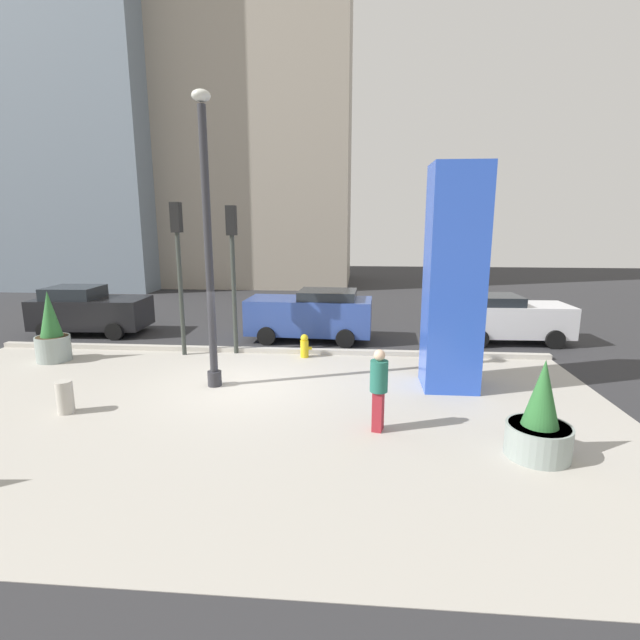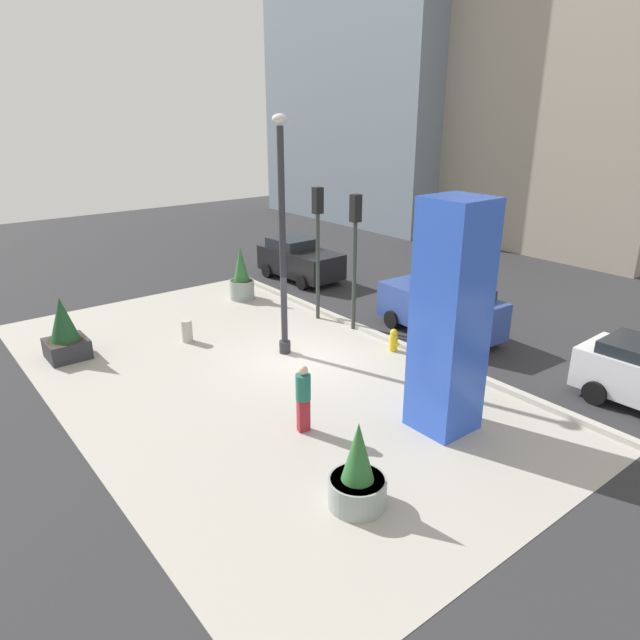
# 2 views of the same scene
# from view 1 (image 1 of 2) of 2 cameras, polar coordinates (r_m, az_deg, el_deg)

# --- Properties ---
(ground_plane) EXTENTS (60.00, 60.00, 0.00)m
(ground_plane) POSITION_cam_1_polar(r_m,az_deg,el_deg) (16.34, -6.00, -3.12)
(ground_plane) COLOR #2D2D30
(plaza_pavement) EXTENTS (18.00, 10.00, 0.02)m
(plaza_pavement) POSITION_cam_1_polar(r_m,az_deg,el_deg) (10.82, -11.99, -11.29)
(plaza_pavement) COLOR #ADA89E
(plaza_pavement) RESTS_ON ground_plane
(curb_strip) EXTENTS (18.00, 0.24, 0.16)m
(curb_strip) POSITION_cam_1_polar(r_m,az_deg,el_deg) (15.49, -6.61, -3.67)
(curb_strip) COLOR #B7B2A8
(curb_strip) RESTS_ON ground_plane
(lamp_post) EXTENTS (0.44, 0.44, 7.19)m
(lamp_post) POSITION_cam_1_polar(r_m,az_deg,el_deg) (11.99, -13.37, 8.21)
(lamp_post) COLOR #2D2D33
(lamp_post) RESTS_ON ground_plane
(art_pillar_blue) EXTENTS (1.35, 1.35, 5.57)m
(art_pillar_blue) POSITION_cam_1_polar(r_m,az_deg,el_deg) (12.15, 15.90, 4.68)
(art_pillar_blue) COLOR blue
(art_pillar_blue) RESTS_ON ground_plane
(potted_plant_curbside) EXTENTS (0.99, 0.99, 2.17)m
(potted_plant_curbside) POSITION_cam_1_polar(r_m,az_deg,el_deg) (16.47, -29.75, -1.50)
(potted_plant_curbside) COLOR gray
(potted_plant_curbside) RESTS_ON ground_plane
(potted_plant_by_pillar) EXTENTS (1.15, 1.15, 1.84)m
(potted_plant_by_pillar) POSITION_cam_1_polar(r_m,az_deg,el_deg) (9.53, 25.09, -11.18)
(potted_plant_by_pillar) COLOR gray
(potted_plant_by_pillar) RESTS_ON ground_plane
(fire_hydrant) EXTENTS (0.36, 0.26, 0.75)m
(fire_hydrant) POSITION_cam_1_polar(r_m,az_deg,el_deg) (14.80, -1.88, -3.18)
(fire_hydrant) COLOR gold
(fire_hydrant) RESTS_ON ground_plane
(concrete_bollard) EXTENTS (0.36, 0.36, 0.75)m
(concrete_bollard) POSITION_cam_1_polar(r_m,az_deg,el_deg) (12.02, -28.52, -8.23)
(concrete_bollard) COLOR #B2ADA3
(concrete_bollard) RESTS_ON ground_plane
(traffic_light_corner) EXTENTS (0.28, 0.42, 4.78)m
(traffic_light_corner) POSITION_cam_1_polar(r_m,az_deg,el_deg) (15.26, -16.78, 7.65)
(traffic_light_corner) COLOR #333833
(traffic_light_corner) RESTS_ON ground_plane
(traffic_light_far_side) EXTENTS (0.28, 0.42, 4.69)m
(traffic_light_far_side) POSITION_cam_1_polar(r_m,az_deg,el_deg) (15.06, -10.54, 7.62)
(traffic_light_far_side) COLOR #333833
(traffic_light_far_side) RESTS_ON ground_plane
(car_passing_lane) EXTENTS (4.49, 2.19, 1.82)m
(car_passing_lane) POSITION_cam_1_polar(r_m,az_deg,el_deg) (16.86, -1.10, 0.69)
(car_passing_lane) COLOR #2D4793
(car_passing_lane) RESTS_ON ground_plane
(car_curb_west) EXTENTS (4.17, 2.23, 1.81)m
(car_curb_west) POSITION_cam_1_polar(r_m,az_deg,el_deg) (19.84, -26.15, 1.05)
(car_curb_west) COLOR black
(car_curb_west) RESTS_ON ground_plane
(car_far_lane) EXTENTS (4.13, 2.11, 1.67)m
(car_far_lane) POSITION_cam_1_polar(r_m,az_deg,el_deg) (17.90, 21.74, 0.25)
(car_far_lane) COLOR silver
(car_far_lane) RESTS_ON ground_plane
(pedestrian_on_sidewalk) EXTENTS (0.44, 0.44, 1.72)m
(pedestrian_on_sidewalk) POSITION_cam_1_polar(r_m,az_deg,el_deg) (9.61, 7.13, -7.96)
(pedestrian_on_sidewalk) COLOR maroon
(pedestrian_on_sidewalk) RESTS_ON ground_plane
(highrise_across_street) EXTENTS (13.50, 8.86, 33.46)m
(highrise_across_street) POSITION_cam_1_polar(r_m,az_deg,el_deg) (36.18, -8.84, 31.98)
(highrise_across_street) COLOR #9E9384
(highrise_across_street) RESTS_ON ground_plane
(office_block_flanking) EXTENTS (14.90, 10.07, 35.72)m
(office_block_flanking) POSITION_cam_1_polar(r_m,az_deg,el_deg) (39.75, -30.30, 30.47)
(office_block_flanking) COLOR gray
(office_block_flanking) RESTS_ON ground_plane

